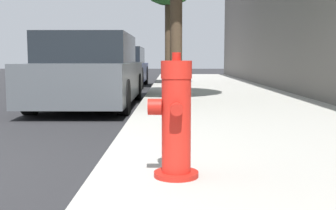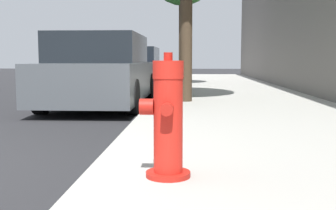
{
  "view_description": "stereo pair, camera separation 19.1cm",
  "coord_description": "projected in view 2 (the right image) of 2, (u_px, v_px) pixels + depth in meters",
  "views": [
    {
      "loc": [
        2.71,
        -3.06,
        0.98
      ],
      "look_at": [
        2.68,
        1.02,
        0.53
      ],
      "focal_mm": 45.0,
      "sensor_mm": 36.0,
      "label": 1
    },
    {
      "loc": [
        2.9,
        -3.05,
        0.98
      ],
      "look_at": [
        2.68,
        1.02,
        0.53
      ],
      "focal_mm": 45.0,
      "sensor_mm": 36.0,
      "label": 2
    }
  ],
  "objects": [
    {
      "name": "fire_hydrant",
      "position": [
        167.0,
        121.0,
        2.9
      ],
      "size": [
        0.35,
        0.36,
        0.86
      ],
      "color": "red",
      "rests_on": "sidewalk_slab"
    },
    {
      "name": "parked_car_mid",
      "position": [
        134.0,
        67.0,
        15.04
      ],
      "size": [
        1.88,
        4.45,
        1.39
      ],
      "color": "navy",
      "rests_on": "ground_plane"
    },
    {
      "name": "sidewalk_slab",
      "position": [
        323.0,
        182.0,
        3.07
      ],
      "size": [
        3.49,
        40.0,
        0.16
      ],
      "color": "#A8A59E",
      "rests_on": "ground_plane"
    },
    {
      "name": "parked_car_near",
      "position": [
        102.0,
        72.0,
        8.71
      ],
      "size": [
        1.83,
        4.52,
        1.47
      ],
      "color": "#4C5156",
      "rests_on": "ground_plane"
    }
  ]
}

